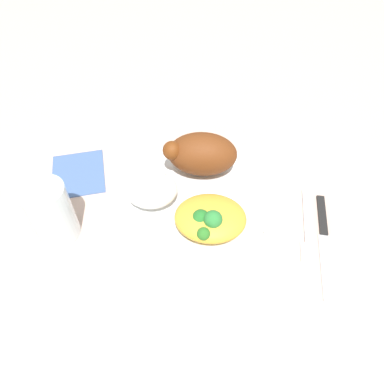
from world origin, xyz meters
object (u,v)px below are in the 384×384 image
(plate, at_px, (192,200))
(knife, at_px, (324,234))
(water_glass, at_px, (51,213))
(roasted_chicken, at_px, (201,154))
(fork, at_px, (307,228))
(napkin, at_px, (78,173))
(mac_cheese_with_broccoli, at_px, (210,218))
(rice_pile, at_px, (152,190))

(plate, relative_size, knife, 1.45)
(water_glass, bearing_deg, roasted_chicken, -147.64)
(roasted_chicken, xyz_separation_m, fork, (-0.17, 0.10, -0.05))
(plate, relative_size, water_glass, 2.79)
(knife, height_order, napkin, knife)
(mac_cheese_with_broccoli, bearing_deg, knife, -177.33)
(plate, relative_size, napkin, 2.49)
(plate, height_order, rice_pile, rice_pile)
(mac_cheese_with_broccoli, distance_m, knife, 0.18)
(plate, distance_m, rice_pile, 0.07)
(water_glass, bearing_deg, rice_pile, -154.72)
(mac_cheese_with_broccoli, height_order, water_glass, water_glass)
(plate, distance_m, water_glass, 0.22)
(knife, distance_m, napkin, 0.43)
(plate, height_order, knife, plate)
(mac_cheese_with_broccoli, height_order, knife, mac_cheese_with_broccoli)
(plate, distance_m, mac_cheese_with_broccoli, 0.07)
(mac_cheese_with_broccoli, xyz_separation_m, napkin, (0.24, -0.12, -0.04))
(roasted_chicken, distance_m, napkin, 0.23)
(rice_pile, relative_size, napkin, 0.74)
(roasted_chicken, height_order, water_glass, water_glass)
(water_glass, bearing_deg, napkin, -86.36)
(roasted_chicken, bearing_deg, plate, 79.89)
(roasted_chicken, bearing_deg, knife, 150.34)
(mac_cheese_with_broccoli, relative_size, fork, 0.75)
(roasted_chicken, relative_size, rice_pile, 1.49)
(fork, xyz_separation_m, water_glass, (0.39, 0.03, 0.05))
(knife, bearing_deg, fork, -22.01)
(knife, bearing_deg, water_glass, 3.08)
(knife, bearing_deg, rice_pile, -8.94)
(fork, height_order, knife, knife)
(mac_cheese_with_broccoli, height_order, napkin, mac_cheese_with_broccoli)
(plate, relative_size, mac_cheese_with_broccoli, 2.57)
(mac_cheese_with_broccoli, xyz_separation_m, water_glass, (0.23, 0.01, 0.01))
(rice_pile, height_order, fork, rice_pile)
(rice_pile, distance_m, napkin, 0.16)
(roasted_chicken, distance_m, rice_pile, 0.10)
(rice_pile, bearing_deg, water_glass, 25.28)
(plate, xyz_separation_m, fork, (-0.18, 0.04, -0.01))
(fork, relative_size, knife, 0.75)
(rice_pile, bearing_deg, fork, 172.44)
(plate, distance_m, roasted_chicken, 0.08)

